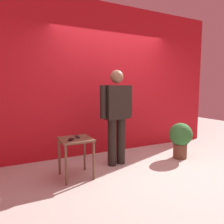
% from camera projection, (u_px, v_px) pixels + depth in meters
% --- Properties ---
extents(ground_plane, '(12.00, 12.00, 0.00)m').
position_uv_depth(ground_plane, '(147.00, 171.00, 3.44)').
color(ground_plane, '#B7B2A8').
extents(back_wall_red, '(5.13, 0.12, 3.05)m').
position_uv_depth(back_wall_red, '(111.00, 80.00, 4.44)').
color(back_wall_red, red).
rests_on(back_wall_red, ground_plane).
extents(standing_person, '(0.66, 0.27, 1.66)m').
position_uv_depth(standing_person, '(117.00, 113.00, 3.66)').
color(standing_person, black).
rests_on(standing_person, ground_plane).
extents(side_table, '(0.47, 0.47, 0.60)m').
position_uv_depth(side_table, '(76.00, 145.00, 3.17)').
color(side_table, brown).
rests_on(side_table, ground_plane).
extents(cell_phone, '(0.13, 0.16, 0.01)m').
position_uv_depth(cell_phone, '(71.00, 140.00, 3.06)').
color(cell_phone, black).
rests_on(cell_phone, side_table).
extents(tv_remote, '(0.06, 0.17, 0.02)m').
position_uv_depth(tv_remote, '(77.00, 137.00, 3.23)').
color(tv_remote, black).
rests_on(tv_remote, side_table).
extents(potted_plant, '(0.44, 0.44, 0.69)m').
position_uv_depth(potted_plant, '(180.00, 137.00, 4.06)').
color(potted_plant, brown).
rests_on(potted_plant, ground_plane).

